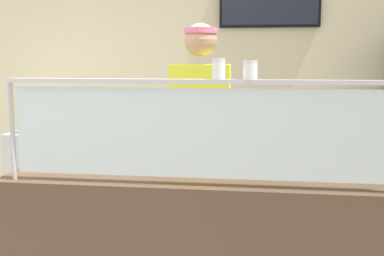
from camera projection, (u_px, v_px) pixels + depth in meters
The scene contains 9 objects.
shop_rear_unit at pixel (237, 76), 4.76m from camera, with size 6.51×0.13×2.70m.
sneeze_guard at pixel (208, 121), 2.23m from camera, with size 1.93×0.06×0.50m.
pizza_tray at pixel (180, 163), 2.69m from camera, with size 0.46×0.46×0.04m.
pizza_server at pixel (179, 160), 2.67m from camera, with size 0.07×0.28×0.01m, color #ADAFB7.
parmesan_shaker at pixel (219, 70), 2.19m from camera, with size 0.06×0.06×0.09m.
pepper_flake_shaker at pixel (250, 71), 2.17m from camera, with size 0.07×0.07×0.08m.
worker_figure at pixel (201, 140), 3.20m from camera, with size 0.41×0.50×1.76m.
prep_shelf at pixel (53, 175), 4.65m from camera, with size 0.70×0.55×0.86m, color #B7BABF.
pizza_box_stack at pixel (50, 117), 4.57m from camera, with size 0.45×0.44×0.27m.
Camera 1 is at (1.29, -2.14, 1.55)m, focal length 45.77 mm.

